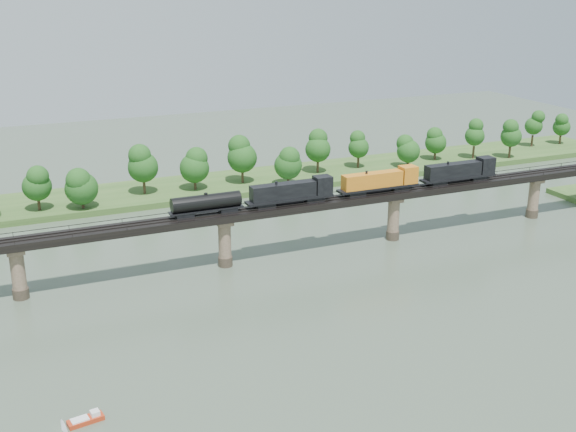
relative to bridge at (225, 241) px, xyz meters
name	(u,v)px	position (x,y,z in m)	size (l,w,h in m)	color
ground	(281,328)	(0.00, -30.00, -5.46)	(400.00, 400.00, 0.00)	#3A4A3A
far_bank	(161,192)	(0.00, 55.00, -4.66)	(300.00, 24.00, 1.60)	#315221
bridge	(225,241)	(0.00, 0.00, 0.00)	(236.00, 30.00, 11.50)	#473A2D
bridge_superstructure	(224,212)	(0.00, 0.00, 6.33)	(220.00, 4.90, 0.75)	black
far_treeline	(133,171)	(-8.21, 50.52, 3.37)	(289.06, 17.54, 13.60)	#382619
freight_train	(350,185)	(28.80, 0.00, 8.59)	(77.61, 3.02, 5.34)	black
motorboat	(86,419)	(-34.75, -44.94, -5.00)	(5.02, 2.50, 1.34)	#B03014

